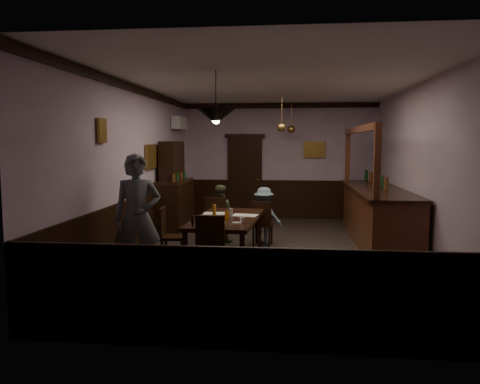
# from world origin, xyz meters

# --- Properties ---
(room) EXTENTS (5.01, 8.01, 3.01)m
(room) POSITION_xyz_m (0.00, 0.00, 1.50)
(room) COLOR #2D2621
(room) RESTS_ON ground
(dining_table) EXTENTS (1.11, 2.25, 0.75)m
(dining_table) POSITION_xyz_m (-0.74, -0.69, 0.69)
(dining_table) COLOR black
(dining_table) RESTS_ON ground
(chair_far_left) EXTENTS (0.41, 0.41, 0.94)m
(chair_far_left) POSITION_xyz_m (-1.13, 0.60, 0.51)
(chair_far_left) COLOR black
(chair_far_left) RESTS_ON ground
(chair_far_right) EXTENTS (0.41, 0.41, 0.87)m
(chair_far_right) POSITION_xyz_m (-0.23, 0.56, 0.48)
(chair_far_right) COLOR black
(chair_far_right) RESTS_ON ground
(chair_near) EXTENTS (0.43, 0.43, 0.96)m
(chair_near) POSITION_xyz_m (-0.81, -2.01, 0.53)
(chair_near) COLOR black
(chair_near) RESTS_ON ground
(chair_side) EXTENTS (0.43, 0.43, 0.92)m
(chair_side) POSITION_xyz_m (-1.68, -0.85, 0.50)
(chair_side) COLOR black
(chair_side) RESTS_ON ground
(person_standing) EXTENTS (0.76, 0.61, 1.82)m
(person_standing) POSITION_xyz_m (-1.86, -1.88, 0.91)
(person_standing) COLOR #5A5E66
(person_standing) RESTS_ON ground
(person_seated_left) EXTENTS (0.57, 0.45, 1.14)m
(person_seated_left) POSITION_xyz_m (-1.12, 0.88, 0.57)
(person_seated_left) COLOR #495533
(person_seated_left) RESTS_ON ground
(person_seated_right) EXTENTS (0.81, 0.63, 1.11)m
(person_seated_right) POSITION_xyz_m (-0.22, 0.84, 0.55)
(person_seated_right) COLOR slate
(person_seated_right) RESTS_ON ground
(newspaper_left) EXTENTS (0.44, 0.34, 0.01)m
(newspaper_left) POSITION_xyz_m (-0.99, -0.32, 0.75)
(newspaper_left) COLOR silver
(newspaper_left) RESTS_ON dining_table
(newspaper_right) EXTENTS (0.46, 0.36, 0.01)m
(newspaper_right) POSITION_xyz_m (-0.47, -0.48, 0.75)
(newspaper_right) COLOR silver
(newspaper_right) RESTS_ON dining_table
(napkin) EXTENTS (0.16, 0.16, 0.00)m
(napkin) POSITION_xyz_m (-0.82, -0.94, 0.75)
(napkin) COLOR #FDE95D
(napkin) RESTS_ON dining_table
(saucer) EXTENTS (0.15, 0.15, 0.01)m
(saucer) POSITION_xyz_m (-0.51, -1.24, 0.76)
(saucer) COLOR white
(saucer) RESTS_ON dining_table
(coffee_cup) EXTENTS (0.08, 0.08, 0.07)m
(coffee_cup) POSITION_xyz_m (-0.43, -1.21, 0.80)
(coffee_cup) COLOR white
(coffee_cup) RESTS_ON saucer
(pastry_plate) EXTENTS (0.22, 0.22, 0.01)m
(pastry_plate) POSITION_xyz_m (-0.79, -1.27, 0.76)
(pastry_plate) COLOR white
(pastry_plate) RESTS_ON dining_table
(pastry_ring_a) EXTENTS (0.13, 0.13, 0.04)m
(pastry_ring_a) POSITION_xyz_m (-0.86, -1.21, 0.79)
(pastry_ring_a) COLOR #C68C47
(pastry_ring_a) RESTS_ON pastry_plate
(pastry_ring_b) EXTENTS (0.13, 0.13, 0.04)m
(pastry_ring_b) POSITION_xyz_m (-0.78, -1.21, 0.79)
(pastry_ring_b) COLOR #C68C47
(pastry_ring_b) RESTS_ON pastry_plate
(soda_can) EXTENTS (0.07, 0.07, 0.12)m
(soda_can) POSITION_xyz_m (-0.73, -0.80, 0.81)
(soda_can) COLOR orange
(soda_can) RESTS_ON dining_table
(beer_glass) EXTENTS (0.06, 0.06, 0.20)m
(beer_glass) POSITION_xyz_m (-0.96, -0.64, 0.85)
(beer_glass) COLOR #BF721E
(beer_glass) RESTS_ON dining_table
(water_glass) EXTENTS (0.06, 0.06, 0.15)m
(water_glass) POSITION_xyz_m (-0.68, -0.68, 0.82)
(water_glass) COLOR silver
(water_glass) RESTS_ON dining_table
(pepper_mill) EXTENTS (0.04, 0.04, 0.14)m
(pepper_mill) POSITION_xyz_m (-1.15, -1.47, 0.82)
(pepper_mill) COLOR black
(pepper_mill) RESTS_ON dining_table
(sideboard) EXTENTS (0.54, 1.51, 2.00)m
(sideboard) POSITION_xyz_m (-2.21, 1.61, 0.80)
(sideboard) COLOR black
(sideboard) RESTS_ON ground
(bar_counter) EXTENTS (0.95, 4.08, 2.29)m
(bar_counter) POSITION_xyz_m (1.99, 1.10, 0.58)
(bar_counter) COLOR #4F2615
(bar_counter) RESTS_ON ground
(door_back) EXTENTS (0.90, 0.06, 2.10)m
(door_back) POSITION_xyz_m (-0.90, 3.95, 1.05)
(door_back) COLOR black
(door_back) RESTS_ON ground
(ac_unit) EXTENTS (0.20, 0.85, 0.30)m
(ac_unit) POSITION_xyz_m (-2.38, 2.90, 2.45)
(ac_unit) COLOR white
(ac_unit) RESTS_ON ground
(picture_left_small) EXTENTS (0.04, 0.28, 0.36)m
(picture_left_small) POSITION_xyz_m (-2.46, -1.60, 2.15)
(picture_left_small) COLOR olive
(picture_left_small) RESTS_ON ground
(picture_left_large) EXTENTS (0.04, 0.62, 0.48)m
(picture_left_large) POSITION_xyz_m (-2.46, 0.80, 1.70)
(picture_left_large) COLOR olive
(picture_left_large) RESTS_ON ground
(picture_back) EXTENTS (0.55, 0.04, 0.42)m
(picture_back) POSITION_xyz_m (0.90, 3.96, 1.80)
(picture_back) COLOR olive
(picture_back) RESTS_ON ground
(pendant_iron) EXTENTS (0.56, 0.56, 0.76)m
(pendant_iron) POSITION_xyz_m (-0.79, -1.49, 2.35)
(pendant_iron) COLOR black
(pendant_iron) RESTS_ON ground
(pendant_brass_mid) EXTENTS (0.20, 0.20, 0.81)m
(pendant_brass_mid) POSITION_xyz_m (0.10, 1.73, 2.30)
(pendant_brass_mid) COLOR #BF8C3F
(pendant_brass_mid) RESTS_ON ground
(pendant_brass_far) EXTENTS (0.20, 0.20, 0.81)m
(pendant_brass_far) POSITION_xyz_m (0.30, 3.33, 2.30)
(pendant_brass_far) COLOR #BF8C3F
(pendant_brass_far) RESTS_ON ground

